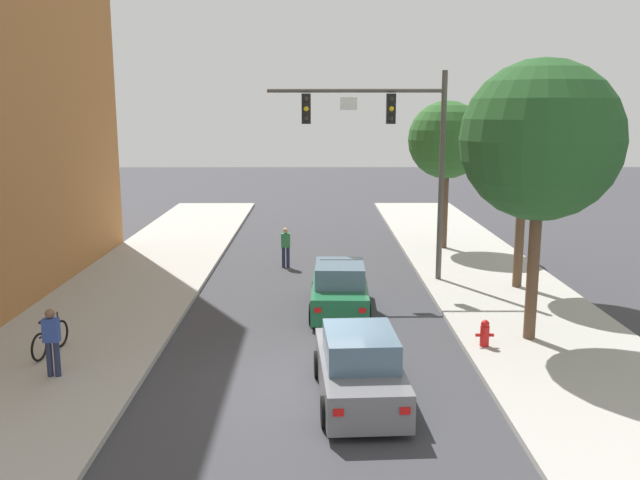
{
  "coord_description": "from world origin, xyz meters",
  "views": [
    {
      "loc": [
        0.07,
        -14.8,
        6.33
      ],
      "look_at": [
        0.21,
        7.51,
        2.0
      ],
      "focal_mm": 38.08,
      "sensor_mm": 36.0,
      "label": 1
    }
  ],
  "objects": [
    {
      "name": "pedestrian_sidewalk_left_walker",
      "position": [
        -6.08,
        0.27,
        1.06
      ],
      "size": [
        0.36,
        0.22,
        1.64
      ],
      "color": "#232847",
      "rests_on": "sidewalk_left"
    },
    {
      "name": "bicycle_leaning",
      "position": [
        -6.73,
        1.77,
        0.54
      ],
      "size": [
        0.32,
        1.76,
        0.98
      ],
      "color": "black",
      "rests_on": "sidewalk_left"
    },
    {
      "name": "street_tree_second",
      "position": [
        7.18,
        8.37,
        5.7
      ],
      "size": [
        3.33,
        3.33,
        7.25
      ],
      "color": "brown",
      "rests_on": "sidewalk_right"
    },
    {
      "name": "car_following_grey",
      "position": [
        1.02,
        -0.74,
        0.72
      ],
      "size": [
        2.0,
        4.32,
        1.6
      ],
      "color": "slate",
      "rests_on": "ground"
    },
    {
      "name": "pedestrian_crossing_road",
      "position": [
        -1.14,
        11.96,
        0.91
      ],
      "size": [
        0.36,
        0.22,
        1.64
      ],
      "color": "#232847",
      "rests_on": "ground"
    },
    {
      "name": "sidewalk_right",
      "position": [
        6.5,
        0.0,
        0.07
      ],
      "size": [
        5.0,
        60.0,
        0.15
      ],
      "primitive_type": "cube",
      "color": "#A8A59E",
      "rests_on": "ground"
    },
    {
      "name": "traffic_signal_mast",
      "position": [
        2.83,
        9.5,
        5.33
      ],
      "size": [
        6.33,
        0.38,
        7.5
      ],
      "color": "#514C47",
      "rests_on": "sidewalk_right"
    },
    {
      "name": "street_tree_third",
      "position": [
        5.85,
        15.28,
        4.96
      ],
      "size": [
        3.42,
        3.42,
        6.54
      ],
      "color": "brown",
      "rests_on": "sidewalk_right"
    },
    {
      "name": "sidewalk_left",
      "position": [
        -6.5,
        0.0,
        0.07
      ],
      "size": [
        5.0,
        60.0,
        0.15
      ],
      "primitive_type": "cube",
      "color": "#A8A59E",
      "rests_on": "ground"
    },
    {
      "name": "fire_hydrant",
      "position": [
        4.53,
        2.26,
        0.51
      ],
      "size": [
        0.48,
        0.24,
        0.72
      ],
      "color": "red",
      "rests_on": "sidewalk_right"
    },
    {
      "name": "car_lead_green",
      "position": [
        0.82,
        5.85,
        0.72
      ],
      "size": [
        1.93,
        4.29,
        1.6
      ],
      "color": "#1E663D",
      "rests_on": "ground"
    },
    {
      "name": "ground_plane",
      "position": [
        0.0,
        0.0,
        0.0
      ],
      "size": [
        120.0,
        120.0,
        0.0
      ],
      "primitive_type": "plane",
      "color": "#38383D"
    },
    {
      "name": "street_tree_nearest",
      "position": [
        5.92,
        2.9,
        5.51
      ],
      "size": [
        4.2,
        4.2,
        7.48
      ],
      "color": "brown",
      "rests_on": "sidewalk_right"
    }
  ]
}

